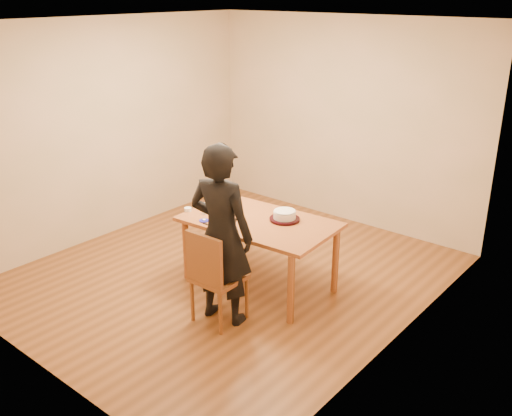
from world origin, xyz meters
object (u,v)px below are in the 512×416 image
Objects in this scene: person at (221,235)px; cake_plate at (285,219)px; cake at (285,215)px; dining_chair at (219,278)px; dining_table at (259,222)px.

cake_plate is at bearing -104.42° from person.
person is at bearing -93.45° from cake.
dining_chair is at bearing -93.29° from cake.
cake reaches higher than dining_table.
dining_table is at bearing -89.36° from person.
cake is (0.20, 0.17, 0.08)m from dining_table.
cake is (0.00, 0.00, 0.05)m from cake_plate.
person reaches higher than cake_plate.
cake_plate is at bearing 84.65° from dining_chair.
cake_plate is (0.05, 0.94, 0.31)m from dining_chair.
cake is at bearing 0.00° from cake_plate.
dining_table is 0.90× the size of person.
person is at bearing -82.36° from dining_table.
cake_plate is at bearing 0.00° from cake.
person reaches higher than dining_chair.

